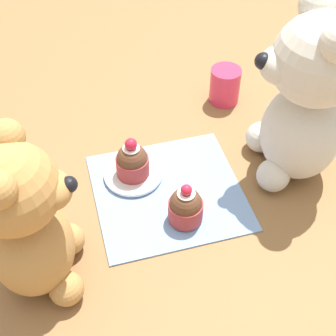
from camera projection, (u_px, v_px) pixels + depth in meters
The scene contains 8 objects.
ground_plane at pixel (168, 192), 0.74m from camera, with size 4.00×4.00×0.00m, color olive.
knitted_placemat at pixel (168, 191), 0.74m from camera, with size 0.22×0.23×0.01m, color #7A9ED1.
teddy_bear_cream at pixel (305, 98), 0.68m from camera, with size 0.16×0.16×0.28m.
teddy_bear_tan at pixel (27, 223), 0.55m from camera, with size 0.13×0.13×0.24m.
cupcake_near_cream_bear at pixel (186, 206), 0.68m from camera, with size 0.05×0.05×0.07m.
saucer_plate at pixel (133, 174), 0.75m from camera, with size 0.09×0.09×0.01m, color silver.
cupcake_near_tan_bear at pixel (132, 161), 0.73m from camera, with size 0.05×0.05×0.07m.
juice_glass at pixel (225, 86), 0.88m from camera, with size 0.06×0.06×0.07m, color #DB3356.
Camera 1 is at (0.47, -0.13, 0.56)m, focal length 50.00 mm.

